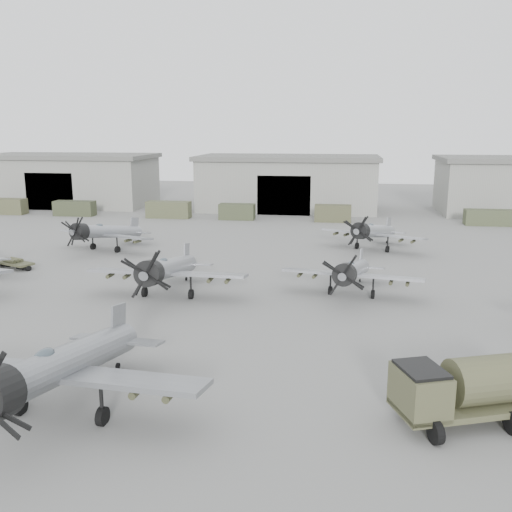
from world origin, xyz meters
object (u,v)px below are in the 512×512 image
(aircraft_mid_2, at_px, (352,272))
(aircraft_far_0, at_px, (103,232))
(aircraft_near_1, at_px, (55,369))
(aircraft_mid_1, at_px, (166,270))
(fuel_tanker, at_px, (481,385))
(aircraft_far_1, at_px, (372,232))

(aircraft_mid_2, height_order, aircraft_far_0, aircraft_far_0)
(aircraft_near_1, distance_m, aircraft_mid_2, 25.43)
(aircraft_mid_1, xyz_separation_m, fuel_tanker, (19.56, -16.46, -0.51))
(aircraft_far_0, xyz_separation_m, fuel_tanker, (31.48, -32.34, -0.32))
(aircraft_near_1, bearing_deg, aircraft_mid_2, 62.94)
(aircraft_mid_1, xyz_separation_m, aircraft_far_0, (-11.92, 15.87, -0.19))
(aircraft_mid_2, distance_m, fuel_tanker, 19.71)
(fuel_tanker, bearing_deg, aircraft_mid_1, 119.25)
(aircraft_near_1, height_order, fuel_tanker, aircraft_near_1)
(aircraft_near_1, bearing_deg, aircraft_mid_1, 97.07)
(aircraft_mid_1, xyz_separation_m, aircraft_far_1, (16.58, 20.40, -0.18))
(aircraft_mid_2, xyz_separation_m, aircraft_far_1, (2.42, 17.91, 0.07))
(aircraft_near_1, relative_size, aircraft_far_1, 1.23)
(aircraft_mid_2, bearing_deg, aircraft_far_1, 92.42)
(aircraft_near_1, bearing_deg, aircraft_far_1, 72.80)
(aircraft_far_0, bearing_deg, aircraft_mid_1, -33.68)
(aircraft_near_1, distance_m, aircraft_far_0, 37.34)
(fuel_tanker, bearing_deg, aircraft_mid_2, 85.22)
(aircraft_near_1, xyz_separation_m, fuel_tanker, (18.67, 2.74, -0.75))
(aircraft_mid_1, height_order, aircraft_mid_2, aircraft_mid_1)
(aircraft_near_1, height_order, aircraft_far_0, aircraft_near_1)
(aircraft_far_0, height_order, fuel_tanker, aircraft_far_0)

